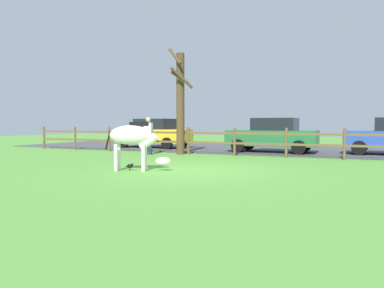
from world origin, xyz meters
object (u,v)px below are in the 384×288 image
(bare_tree, at_px, (180,102))
(visitor_near_fence, at_px, (148,134))
(zebra, at_px, (133,139))
(parked_car_yellow, at_px, (154,133))
(crow_on_grass, at_px, (130,166))
(parked_car_green, at_px, (273,135))

(bare_tree, relative_size, visitor_near_fence, 2.83)
(zebra, xyz_separation_m, parked_car_yellow, (-4.15, 8.42, -0.08))
(zebra, height_order, visitor_near_fence, visitor_near_fence)
(crow_on_grass, distance_m, parked_car_green, 8.30)
(zebra, bearing_deg, visitor_near_fence, 116.27)
(parked_car_yellow, bearing_deg, crow_on_grass, -64.47)
(visitor_near_fence, bearing_deg, zebra, -63.73)
(visitor_near_fence, bearing_deg, parked_car_yellow, 116.25)
(parked_car_green, distance_m, visitor_near_fence, 5.65)
(parked_car_green, bearing_deg, crow_on_grass, -107.79)
(parked_car_yellow, bearing_deg, parked_car_green, -4.54)
(crow_on_grass, bearing_deg, visitor_near_fence, 115.02)
(crow_on_grass, xyz_separation_m, visitor_near_fence, (-2.29, 4.92, 0.78))
(bare_tree, height_order, visitor_near_fence, bare_tree)
(bare_tree, xyz_separation_m, visitor_near_fence, (-1.24, -0.66, -1.41))
(parked_car_green, height_order, visitor_near_fence, visitor_near_fence)
(zebra, height_order, crow_on_grass, zebra)
(bare_tree, bearing_deg, parked_car_green, 32.73)
(parked_car_green, height_order, parked_car_yellow, same)
(bare_tree, xyz_separation_m, crow_on_grass, (1.06, -5.57, -2.19))
(bare_tree, bearing_deg, crow_on_grass, -79.27)
(bare_tree, distance_m, parked_car_yellow, 4.34)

